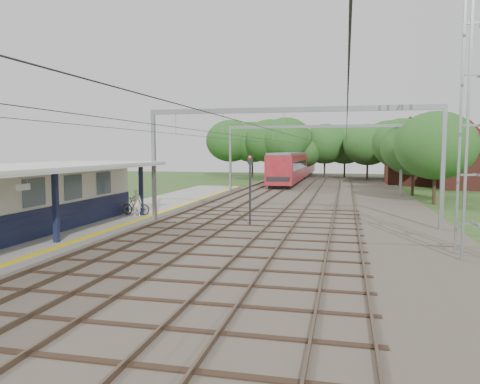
% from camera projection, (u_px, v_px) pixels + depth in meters
% --- Properties ---
extents(ground, '(160.00, 160.00, 0.00)m').
position_uv_depth(ground, '(112.00, 300.00, 14.04)').
color(ground, '#2D4C1E').
rests_on(ground, ground).
extents(ballast_bed, '(18.00, 90.00, 0.10)m').
position_uv_depth(ballast_bed, '(313.00, 199.00, 42.30)').
color(ballast_bed, '#473D33').
rests_on(ballast_bed, ground).
extents(platform, '(5.00, 52.00, 0.35)m').
position_uv_depth(platform, '(111.00, 219.00, 29.28)').
color(platform, gray).
rests_on(platform, ground).
extents(yellow_stripe, '(0.45, 52.00, 0.01)m').
position_uv_depth(yellow_stripe, '(144.00, 218.00, 28.77)').
color(yellow_stripe, yellow).
rests_on(yellow_stripe, platform).
extents(station_building, '(3.41, 18.00, 3.40)m').
position_uv_depth(station_building, '(13.00, 201.00, 22.61)').
color(station_building, beige).
rests_on(station_building, platform).
extents(canopy, '(6.40, 20.00, 3.44)m').
position_uv_depth(canopy, '(18.00, 169.00, 21.25)').
color(canopy, '#111536').
rests_on(canopy, platform).
extents(rail_tracks, '(11.80, 88.00, 0.15)m').
position_uv_depth(rail_tracks, '(286.00, 197.00, 42.84)').
color(rail_tracks, brown).
rests_on(rail_tracks, ballast_bed).
extents(catenary_system, '(17.22, 88.00, 7.00)m').
position_uv_depth(catenary_system, '(303.00, 137.00, 37.36)').
color(catenary_system, gray).
rests_on(catenary_system, ground).
extents(tree_band, '(31.72, 30.88, 8.82)m').
position_uv_depth(tree_band, '(325.00, 147.00, 68.25)').
color(tree_band, '#382619').
rests_on(tree_band, ground).
extents(house_near, '(7.00, 6.12, 7.89)m').
position_uv_depth(house_near, '(472.00, 163.00, 53.85)').
color(house_near, brown).
rests_on(house_near, ground).
extents(house_far, '(8.00, 6.12, 8.66)m').
position_uv_depth(house_far, '(418.00, 160.00, 60.75)').
color(house_far, brown).
rests_on(house_far, ground).
extents(person, '(0.69, 0.53, 1.67)m').
position_uv_depth(person, '(137.00, 203.00, 29.32)').
color(person, silver).
rests_on(person, platform).
extents(bicycle, '(1.88, 0.65, 1.11)m').
position_uv_depth(bicycle, '(136.00, 206.00, 29.92)').
color(bicycle, black).
rests_on(bicycle, platform).
extents(train, '(3.11, 38.74, 4.07)m').
position_uv_depth(train, '(296.00, 165.00, 70.40)').
color(train, black).
rests_on(train, ballast_bed).
extents(signal_post, '(0.31, 0.27, 4.21)m').
position_uv_depth(signal_post, '(250.00, 182.00, 27.31)').
color(signal_post, black).
rests_on(signal_post, ground).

